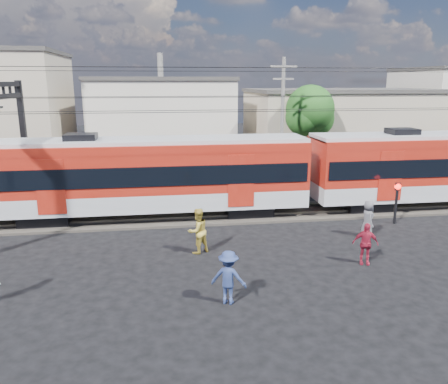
# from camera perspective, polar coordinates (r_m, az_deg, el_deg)

# --- Properties ---
(ground) EXTENTS (120.00, 120.00, 0.00)m
(ground) POSITION_cam_1_polar(r_m,az_deg,el_deg) (15.79, 0.69, -11.82)
(ground) COLOR black
(ground) RESTS_ON ground
(track_bed) EXTENTS (70.00, 3.40, 0.12)m
(track_bed) POSITION_cam_1_polar(r_m,az_deg,el_deg) (23.16, -2.41, -3.04)
(track_bed) COLOR #2D2823
(track_bed) RESTS_ON ground
(rail_near) EXTENTS (70.00, 0.12, 0.12)m
(rail_near) POSITION_cam_1_polar(r_m,az_deg,el_deg) (22.42, -2.21, -3.31)
(rail_near) COLOR #59544C
(rail_near) RESTS_ON track_bed
(rail_far) EXTENTS (70.00, 0.12, 0.12)m
(rail_far) POSITION_cam_1_polar(r_m,az_deg,el_deg) (23.84, -2.60, -2.23)
(rail_far) COLOR #59544C
(rail_far) RESTS_ON track_bed
(commuter_train) EXTENTS (50.30, 3.08, 4.17)m
(commuter_train) POSITION_cam_1_polar(r_m,az_deg,el_deg) (22.47, -9.22, 2.41)
(commuter_train) COLOR black
(commuter_train) RESTS_ON ground
(catenary) EXTENTS (70.00, 9.30, 7.52)m
(catenary) POSITION_cam_1_polar(r_m,az_deg,el_deg) (22.99, -24.78, 8.46)
(catenary) COLOR black
(catenary) RESTS_ON ground
(building_midwest) EXTENTS (12.24, 12.24, 7.30)m
(building_midwest) POSITION_cam_1_polar(r_m,az_deg,el_deg) (41.14, -8.09, 9.53)
(building_midwest) COLOR beige
(building_midwest) RESTS_ON ground
(building_mideast) EXTENTS (16.32, 10.20, 6.30)m
(building_mideast) POSITION_cam_1_polar(r_m,az_deg,el_deg) (41.50, 14.91, 8.55)
(building_mideast) COLOR tan
(building_mideast) RESTS_ON ground
(utility_pole_mid) EXTENTS (1.80, 0.24, 8.50)m
(utility_pole_mid) POSITION_cam_1_polar(r_m,az_deg,el_deg) (30.25, 7.61, 9.57)
(utility_pole_mid) COLOR slate
(utility_pole_mid) RESTS_ON ground
(tree_near) EXTENTS (3.82, 3.64, 6.72)m
(tree_near) POSITION_cam_1_polar(r_m,az_deg,el_deg) (34.15, 11.41, 10.15)
(tree_near) COLOR #382619
(tree_near) RESTS_ON ground
(pedestrian_b) EXTENTS (1.17, 1.10, 1.91)m
(pedestrian_b) POSITION_cam_1_polar(r_m,az_deg,el_deg) (18.10, -3.44, -5.08)
(pedestrian_b) COLOR gold
(pedestrian_b) RESTS_ON ground
(pedestrian_c) EXTENTS (1.31, 1.05, 1.78)m
(pedestrian_c) POSITION_cam_1_polar(r_m,az_deg,el_deg) (14.14, 0.59, -11.08)
(pedestrian_c) COLOR navy
(pedestrian_c) RESTS_ON ground
(pedestrian_d) EXTENTS (1.05, 0.67, 1.67)m
(pedestrian_d) POSITION_cam_1_polar(r_m,az_deg,el_deg) (17.89, 17.98, -6.43)
(pedestrian_d) COLOR maroon
(pedestrian_d) RESTS_ON ground
(pedestrian_e) EXTENTS (0.60, 0.87, 1.69)m
(pedestrian_e) POSITION_cam_1_polar(r_m,az_deg,el_deg) (21.07, 18.25, -3.31)
(pedestrian_e) COLOR #545358
(pedestrian_e) RESTS_ON ground
(crossing_signal) EXTENTS (0.31, 0.31, 2.10)m
(crossing_signal) POSITION_cam_1_polar(r_m,az_deg,el_deg) (23.23, 21.64, -0.42)
(crossing_signal) COLOR black
(crossing_signal) RESTS_ON ground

